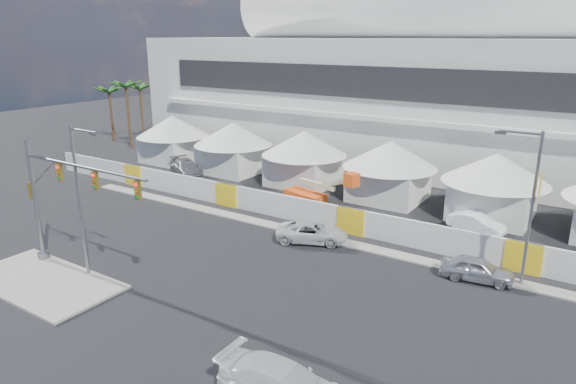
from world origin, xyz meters
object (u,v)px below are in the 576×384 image
Objects in this scene: traffic_mast at (55,200)px; boom_lift at (313,195)px; lot_car_c at (186,168)px; lot_car_a at (476,223)px; streetlight_median at (81,192)px; streetlight_curb at (529,199)px; pickup_curb at (312,232)px; sedan_silver at (477,269)px.

traffic_mast is 21.04m from boom_lift.
boom_lift is (16.62, -1.61, 0.22)m from lot_car_c.
lot_car_a is 0.46× the size of streetlight_median.
streetlight_curb is at bearing -139.17° from lot_car_a.
pickup_curb is at bearing 48.52° from traffic_mast.
lot_car_c reaches higher than pickup_curb.
boom_lift reaches higher than lot_car_c.
lot_car_c is (-20.69, 8.61, 0.10)m from pickup_curb.
pickup_curb is 12.73m from lot_car_a.
boom_lift is (-17.83, 6.02, -4.38)m from streetlight_curb.
streetlight_curb is 1.20× the size of boom_lift.
traffic_mast is at bearing -128.27° from lot_car_c.
sedan_silver is 1.02× the size of lot_car_a.
streetlight_median reaches higher than lot_car_a.
boom_lift reaches higher than lot_car_a.
sedan_silver is 0.77× the size of lot_car_c.
traffic_mast is 2.57m from streetlight_median.
traffic_mast is at bearing 110.51° from sedan_silver.
lot_car_a is 13.63m from boom_lift.
pickup_curb is 22.41m from lot_car_c.
sedan_silver is 0.46× the size of streetlight_median.
pickup_curb reaches higher than lot_car_a.
lot_car_c is 24.58m from streetlight_median.
lot_car_c is 0.61× the size of streetlight_median.
lot_car_a is at bearing 19.68° from boom_lift.
lot_car_a is at bearing 119.67° from streetlight_curb.
traffic_mast is 28.26m from streetlight_curb.
traffic_mast is at bearing -96.35° from boom_lift.
boom_lift is (4.59, 19.32, -4.44)m from streetlight_median.
boom_lift is at bearing 57.63° from sedan_silver.
lot_car_c is 16.70m from boom_lift.
lot_car_a is 0.38× the size of traffic_mast.
lot_car_c is 0.51× the size of traffic_mast.
sedan_silver is 33.29m from lot_car_c.
lot_car_a is 9.86m from streetlight_curb.
streetlight_median is (-8.66, -12.31, 4.76)m from pickup_curb.
lot_car_c is 0.72× the size of boom_lift.
boom_lift is at bearing 70.29° from traffic_mast.
boom_lift is at bearing 5.70° from pickup_curb.
lot_car_c reaches higher than sedan_silver.
streetlight_curb is 19.32m from boom_lift.
lot_car_a is 28.02m from streetlight_median.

